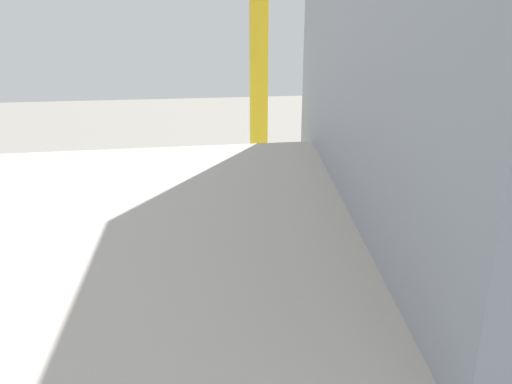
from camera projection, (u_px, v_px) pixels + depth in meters
The scene contains 24 objects.
ground_plane at pixel (203, 242), 88.81m from camera, with size 198.39×198.39×0.00m, color gray.
rail_bed at pixel (201, 189), 109.38m from camera, with size 124.00×13.45×0.01m, color #665E54.
street_asphalt at pixel (204, 253), 85.66m from camera, with size 124.00×9.00×0.01m, color #38383D.
track_rails at pixel (201, 188), 109.31m from camera, with size 123.98×8.95×0.12m.
platform_canopy_near at pixel (141, 188), 99.14m from camera, with size 45.09×6.14×4.13m.
locomotive at pixel (316, 170), 113.37m from camera, with size 16.05×3.19×5.27m.
passenger_coach at pixel (426, 160), 115.05m from camera, with size 16.05×3.18×6.04m.
freight_coach_far at pixel (46, 183), 102.96m from camera, with size 18.50×3.21×6.30m.
parked_car_0 at pixel (302, 233), 90.32m from camera, with size 4.45×1.95×1.53m.
parked_car_1 at pixel (256, 235), 89.41m from camera, with size 4.71×2.13×1.59m.
parked_car_2 at pixel (212, 238), 88.29m from camera, with size 4.14×2.10×1.75m.
parked_car_3 at pixel (162, 241), 87.49m from camera, with size 4.27×2.12×1.77m.
parked_car_4 at pixel (107, 240), 87.68m from camera, with size 4.67×1.88×1.77m.
construction_building at pixel (22, 291), 55.95m from camera, with size 36.33×17.11×21.02m, color yellow.
construction_roof_slab at pixel (3, 187), 51.96m from camera, with size 36.93×17.71×0.40m, color #B7B2A8.
tower_crane at pixel (276, 154), 51.58m from camera, with size 24.75×7.62×41.53m.
box_truck_1 at pixel (40, 297), 71.47m from camera, with size 8.62×2.97×3.18m.
box_truck_2 at pixel (81, 295), 71.70m from camera, with size 8.79×3.12×3.36m.
street_tree_0 at pixel (472, 226), 81.88m from camera, with size 5.34×5.34×7.94m.
street_tree_1 at pixel (172, 240), 78.87m from camera, with size 5.37×5.37×7.47m.
street_tree_2 at pixel (186, 239), 79.23m from camera, with size 4.41×4.41×6.94m.
street_tree_3 at pixel (100, 240), 77.35m from camera, with size 5.53×5.53×8.22m.
street_tree_4 at pixel (381, 232), 81.49m from camera, with size 4.06×4.06×6.66m.
traffic_light at pixel (267, 235), 80.58m from camera, with size 0.50×0.36×7.05m.
Camera 1 is at (0.36, 79.97, 40.20)m, focal length 40.90 mm.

